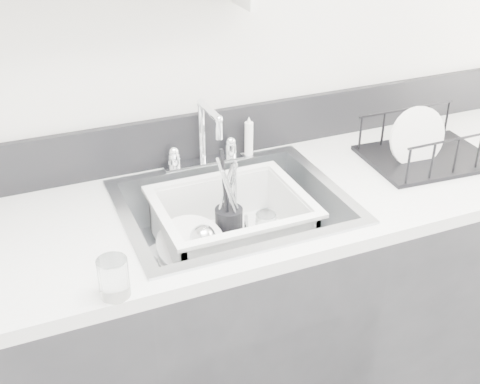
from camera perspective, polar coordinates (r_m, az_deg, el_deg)
name	(u,v)px	position (r m, az deg, el deg)	size (l,w,h in m)	color
counter_run	(234,324)	(1.99, -0.57, -12.42)	(3.20, 0.62, 0.92)	#232326
backsplash	(198,137)	(1.93, -4.04, 5.23)	(3.20, 0.02, 0.16)	black
sink	(233,229)	(1.77, -0.63, -3.49)	(0.64, 0.52, 0.20)	silver
faucet	(203,149)	(1.89, -3.49, 4.09)	(0.26, 0.18, 0.23)	silver
side_sprayer	(249,137)	(1.95, 0.84, 5.26)	(0.03, 0.03, 0.14)	white
wash_tub	(232,224)	(1.77, -0.80, -3.07)	(0.44, 0.36, 0.17)	white
plate_stack	(194,250)	(1.75, -4.40, -5.53)	(0.24, 0.23, 0.09)	white
utensil_cup	(229,222)	(1.80, -1.07, -2.83)	(0.08, 0.08, 0.28)	black
ladle	(229,243)	(1.74, -1.10, -4.87)	(0.29, 0.10, 0.08)	silver
tumbler_in_tub	(266,227)	(1.81, 2.45, -3.32)	(0.06, 0.06, 0.09)	white
tumbler_counter	(114,278)	(1.38, -11.89, -7.96)	(0.07, 0.07, 0.10)	white
dish_rack	(429,140)	(2.03, 17.49, 4.73)	(0.39, 0.29, 0.14)	black
bowl_small	(272,248)	(1.76, 3.07, -5.36)	(0.12, 0.12, 0.04)	white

